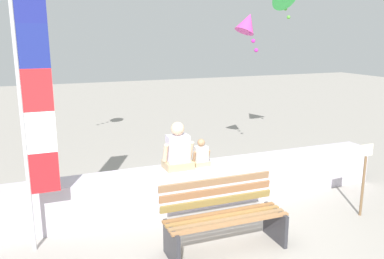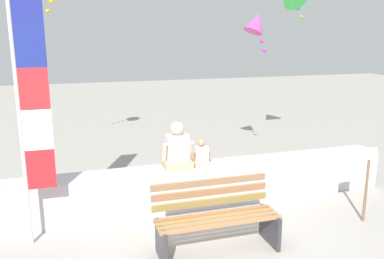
{
  "view_description": "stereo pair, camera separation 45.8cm",
  "coord_description": "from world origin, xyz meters",
  "px_view_note": "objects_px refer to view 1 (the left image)",
  "views": [
    {
      "loc": [
        -2.35,
        -4.43,
        2.71
      ],
      "look_at": [
        -0.05,
        1.24,
        1.28
      ],
      "focal_mm": 37.36,
      "sensor_mm": 36.0,
      "label": 1
    },
    {
      "loc": [
        -1.92,
        -4.58,
        2.71
      ],
      "look_at": [
        -0.05,
        1.24,
        1.28
      ],
      "focal_mm": 37.36,
      "sensor_mm": 36.0,
      "label": 2
    }
  ],
  "objects_px": {
    "flag_banner": "(32,102)",
    "kite_magenta": "(247,23)",
    "person_adult": "(178,150)",
    "person_child": "(201,155)",
    "sign_post": "(364,173)",
    "park_bench": "(224,218)"
  },
  "relations": [
    {
      "from": "flag_banner",
      "to": "kite_magenta",
      "type": "height_order",
      "value": "flag_banner"
    },
    {
      "from": "person_adult",
      "to": "flag_banner",
      "type": "height_order",
      "value": "flag_banner"
    },
    {
      "from": "person_adult",
      "to": "person_child",
      "type": "bearing_deg",
      "value": 0.05
    },
    {
      "from": "person_adult",
      "to": "kite_magenta",
      "type": "relative_size",
      "value": 0.89
    },
    {
      "from": "flag_banner",
      "to": "kite_magenta",
      "type": "distance_m",
      "value": 4.86
    },
    {
      "from": "person_adult",
      "to": "sign_post",
      "type": "height_order",
      "value": "person_adult"
    },
    {
      "from": "park_bench",
      "to": "person_child",
      "type": "distance_m",
      "value": 1.46
    },
    {
      "from": "park_bench",
      "to": "person_adult",
      "type": "height_order",
      "value": "person_adult"
    },
    {
      "from": "sign_post",
      "to": "person_adult",
      "type": "bearing_deg",
      "value": 152.67
    },
    {
      "from": "person_child",
      "to": "kite_magenta",
      "type": "xyz_separation_m",
      "value": [
        1.75,
        1.71,
        2.12
      ]
    },
    {
      "from": "person_child",
      "to": "sign_post",
      "type": "height_order",
      "value": "sign_post"
    },
    {
      "from": "park_bench",
      "to": "kite_magenta",
      "type": "relative_size",
      "value": 1.92
    },
    {
      "from": "person_adult",
      "to": "flag_banner",
      "type": "distance_m",
      "value": 2.32
    },
    {
      "from": "kite_magenta",
      "to": "park_bench",
      "type": "bearing_deg",
      "value": -123.31
    },
    {
      "from": "sign_post",
      "to": "flag_banner",
      "type": "bearing_deg",
      "value": 170.23
    },
    {
      "from": "flag_banner",
      "to": "sign_post",
      "type": "distance_m",
      "value": 4.81
    },
    {
      "from": "kite_magenta",
      "to": "person_adult",
      "type": "bearing_deg",
      "value": -141.54
    },
    {
      "from": "park_bench",
      "to": "sign_post",
      "type": "xyz_separation_m",
      "value": [
        2.4,
        0.06,
        0.27
      ]
    },
    {
      "from": "park_bench",
      "to": "flag_banner",
      "type": "xyz_separation_m",
      "value": [
        -2.18,
        0.85,
        1.52
      ]
    },
    {
      "from": "person_adult",
      "to": "person_child",
      "type": "height_order",
      "value": "person_adult"
    },
    {
      "from": "flag_banner",
      "to": "sign_post",
      "type": "height_order",
      "value": "flag_banner"
    },
    {
      "from": "person_adult",
      "to": "flag_banner",
      "type": "xyz_separation_m",
      "value": [
        -2.05,
        -0.52,
        0.97
      ]
    }
  ]
}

